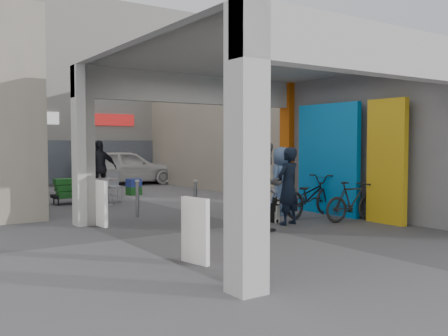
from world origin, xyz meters
TOP-DOWN VIEW (x-y plane):
  - ground at (0.00, 0.00)m, footprint 90.00×90.00m
  - arcade_canopy at (0.54, -0.82)m, footprint 6.40×6.45m
  - far_building at (-0.00, 13.99)m, footprint 18.00×4.08m
  - plaza_bldg_right at (4.50, 7.50)m, footprint 2.00×9.00m
  - bollard_left at (-1.49, 2.52)m, footprint 0.09×0.09m
  - bollard_center at (0.04, 2.31)m, footprint 0.09×0.09m
  - bollard_right at (1.47, 2.26)m, footprint 0.09×0.09m
  - advert_board_near at (-2.75, -2.37)m, footprint 0.19×0.55m
  - advert_board_far at (-2.75, 1.65)m, footprint 0.14×0.55m
  - cafe_set at (-1.47, 5.42)m, footprint 1.53×1.24m
  - produce_stand at (-2.04, 6.00)m, footprint 1.13×0.61m
  - crate_stack at (0.50, 7.24)m, footprint 0.50×0.41m
  - border_collie at (0.73, -0.05)m, footprint 0.22×0.44m
  - man_with_dog at (0.77, -0.48)m, footprint 0.70×0.53m
  - man_back_turned at (-0.26, -0.97)m, footprint 1.02×0.86m
  - man_elderly at (1.63, 0.76)m, footprint 0.97×0.79m
  - man_crates at (-0.61, 7.51)m, footprint 1.17×0.63m
  - bicycle_front at (2.03, 0.15)m, footprint 2.04×1.11m
  - bicycle_rear at (2.30, -0.98)m, footprint 1.59×0.61m
  - white_van at (2.00, 11.50)m, footprint 4.65×2.39m

SIDE VIEW (x-z plane):
  - ground at x=0.00m, z-range 0.00..0.00m
  - border_collie at x=0.73m, z-range -0.06..0.54m
  - crate_stack at x=0.50m, z-range 0.00..0.56m
  - produce_stand at x=-2.04m, z-range -0.08..0.67m
  - cafe_set at x=-1.47m, z-range -0.14..0.79m
  - bollard_center at x=0.04m, z-range 0.00..0.83m
  - bollard_left at x=-1.49m, z-range 0.00..0.88m
  - bollard_right at x=1.47m, z-range 0.00..0.89m
  - bicycle_rear at x=2.30m, z-range 0.00..0.93m
  - advert_board_near at x=-2.75m, z-range 0.01..1.01m
  - advert_board_far at x=-2.75m, z-range 0.01..1.01m
  - bicycle_front at x=2.03m, z-range 0.00..1.02m
  - white_van at x=2.00m, z-range 0.00..1.52m
  - man_elderly at x=1.63m, z-range 0.00..1.71m
  - man_with_dog at x=0.77m, z-range 0.00..1.72m
  - man_back_turned at x=-0.26m, z-range 0.00..1.86m
  - man_crates at x=-0.61m, z-range 0.00..1.89m
  - arcade_canopy at x=0.54m, z-range -0.90..5.50m
  - plaza_bldg_right at x=4.50m, z-range 0.00..5.00m
  - far_building at x=0.00m, z-range -0.01..7.99m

